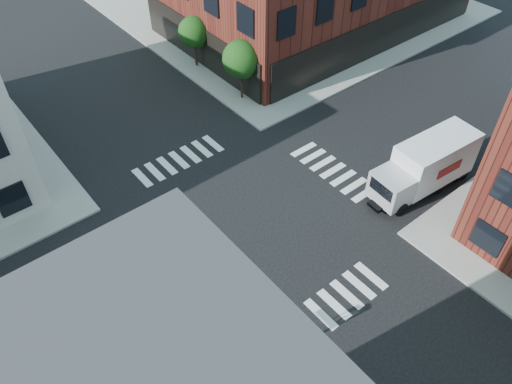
{
  "coord_description": "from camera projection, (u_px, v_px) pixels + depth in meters",
  "views": [
    {
      "loc": [
        -11.59,
        -15.24,
        20.93
      ],
      "look_at": [
        0.38,
        -0.46,
        2.5
      ],
      "focal_mm": 35.0,
      "sensor_mm": 36.0,
      "label": 1
    }
  ],
  "objects": [
    {
      "name": "traffic_cone",
      "position": [
        234.0,
        280.0,
        25.02
      ],
      "size": [
        0.42,
        0.42,
        0.69
      ],
      "rotation": [
        0.0,
        0.0,
        -0.14
      ],
      "color": "orange",
      "rests_on": "ground"
    },
    {
      "name": "box_truck",
      "position": [
        426.0,
        165.0,
        29.26
      ],
      "size": [
        7.37,
        2.75,
        3.27
      ],
      "rotation": [
        0.0,
        0.0,
        -0.08
      ],
      "color": "silver",
      "rests_on": "ground"
    },
    {
      "name": "tree_far",
      "position": [
        195.0,
        34.0,
        38.64
      ],
      "size": [
        2.43,
        2.43,
        4.07
      ],
      "color": "black",
      "rests_on": "ground"
    },
    {
      "name": "signal_pole",
      "position": [
        215.0,
        350.0,
        19.56
      ],
      "size": [
        1.29,
        1.24,
        4.6
      ],
      "color": "black",
      "rests_on": "ground"
    },
    {
      "name": "tree_near",
      "position": [
        242.0,
        61.0,
        35.09
      ],
      "size": [
        2.69,
        2.69,
        4.49
      ],
      "color": "black",
      "rests_on": "ground"
    },
    {
      "name": "sidewalk_ne",
      "position": [
        281.0,
        2.0,
        49.46
      ],
      "size": [
        30.0,
        30.0,
        0.15
      ],
      "primitive_type": "cube",
      "color": "gray",
      "rests_on": "ground"
    },
    {
      "name": "ground",
      "position": [
        246.0,
        222.0,
        28.31
      ],
      "size": [
        120.0,
        120.0,
        0.0
      ],
      "primitive_type": "plane",
      "color": "black",
      "rests_on": "ground"
    }
  ]
}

